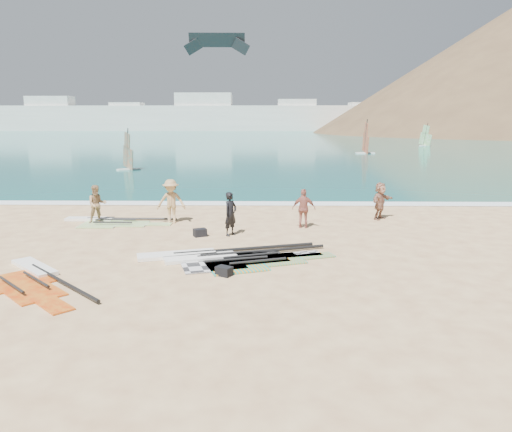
{
  "coord_description": "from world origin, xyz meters",
  "views": [
    {
      "loc": [
        -0.3,
        -14.71,
        4.76
      ],
      "look_at": [
        -0.63,
        4.0,
        1.0
      ],
      "focal_mm": 35.0,
      "sensor_mm": 36.0,
      "label": 1
    }
  ],
  "objects_px": {
    "person_wetsuit": "(231,214)",
    "beachgoer_left": "(97,204)",
    "gear_bag_far": "(224,271)",
    "rig_grey": "(216,257)",
    "beachgoer_mid": "(171,201)",
    "beachgoer_right": "(380,201)",
    "gear_bag_near": "(200,233)",
    "rig_orange": "(237,259)",
    "rig_red": "(33,279)",
    "rig_green": "(108,222)",
    "beachgoer_back": "(304,209)"
  },
  "relations": [
    {
      "from": "gear_bag_near",
      "to": "beachgoer_mid",
      "type": "relative_size",
      "value": 0.25
    },
    {
      "from": "rig_orange",
      "to": "beachgoer_back",
      "type": "relative_size",
      "value": 3.45
    },
    {
      "from": "beachgoer_mid",
      "to": "rig_red",
      "type": "bearing_deg",
      "value": -110.52
    },
    {
      "from": "rig_grey",
      "to": "beachgoer_mid",
      "type": "relative_size",
      "value": 3.25
    },
    {
      "from": "rig_grey",
      "to": "beachgoer_right",
      "type": "relative_size",
      "value": 3.68
    },
    {
      "from": "rig_red",
      "to": "beachgoer_mid",
      "type": "relative_size",
      "value": 2.4
    },
    {
      "from": "rig_red",
      "to": "person_wetsuit",
      "type": "distance_m",
      "value": 7.98
    },
    {
      "from": "gear_bag_near",
      "to": "rig_orange",
      "type": "bearing_deg",
      "value": -63.58
    },
    {
      "from": "rig_green",
      "to": "gear_bag_far",
      "type": "xyz_separation_m",
      "value": [
        5.89,
        -7.58,
        0.09
      ]
    },
    {
      "from": "rig_orange",
      "to": "beachgoer_mid",
      "type": "relative_size",
      "value": 2.95
    },
    {
      "from": "rig_grey",
      "to": "beachgoer_left",
      "type": "bearing_deg",
      "value": 119.9
    },
    {
      "from": "rig_red",
      "to": "beachgoer_mid",
      "type": "xyz_separation_m",
      "value": [
        2.63,
        8.11,
        0.94
      ]
    },
    {
      "from": "gear_bag_near",
      "to": "beachgoer_mid",
      "type": "distance_m",
      "value": 3.13
    },
    {
      "from": "rig_red",
      "to": "beachgoer_right",
      "type": "bearing_deg",
      "value": 81.26
    },
    {
      "from": "gear_bag_near",
      "to": "beachgoer_right",
      "type": "height_order",
      "value": "beachgoer_right"
    },
    {
      "from": "rig_green",
      "to": "beachgoer_left",
      "type": "height_order",
      "value": "beachgoer_left"
    },
    {
      "from": "rig_red",
      "to": "beachgoer_right",
      "type": "xyz_separation_m",
      "value": [
        12.23,
        9.09,
        0.83
      ]
    },
    {
      "from": "rig_red",
      "to": "gear_bag_far",
      "type": "relative_size",
      "value": 10.08
    },
    {
      "from": "rig_grey",
      "to": "rig_green",
      "type": "height_order",
      "value": "rig_grey"
    },
    {
      "from": "rig_orange",
      "to": "rig_red",
      "type": "relative_size",
      "value": 1.23
    },
    {
      "from": "beachgoer_left",
      "to": "beachgoer_right",
      "type": "relative_size",
      "value": 0.99
    },
    {
      "from": "beachgoer_right",
      "to": "beachgoer_left",
      "type": "bearing_deg",
      "value": 135.92
    },
    {
      "from": "beachgoer_left",
      "to": "beachgoer_back",
      "type": "relative_size",
      "value": 1.02
    },
    {
      "from": "rig_orange",
      "to": "beachgoer_right",
      "type": "distance_m",
      "value": 9.41
    },
    {
      "from": "rig_grey",
      "to": "rig_red",
      "type": "height_order",
      "value": "rig_grey"
    },
    {
      "from": "rig_green",
      "to": "person_wetsuit",
      "type": "relative_size",
      "value": 2.91
    },
    {
      "from": "beachgoer_mid",
      "to": "beachgoer_right",
      "type": "xyz_separation_m",
      "value": [
        9.6,
        0.98,
        -0.12
      ]
    },
    {
      "from": "rig_red",
      "to": "rig_orange",
      "type": "bearing_deg",
      "value": 64.65
    },
    {
      "from": "rig_orange",
      "to": "beachgoer_right",
      "type": "height_order",
      "value": "beachgoer_right"
    },
    {
      "from": "rig_orange",
      "to": "gear_bag_far",
      "type": "bearing_deg",
      "value": -120.61
    },
    {
      "from": "rig_green",
      "to": "person_wetsuit",
      "type": "xyz_separation_m",
      "value": [
        5.74,
        -2.38,
        0.84
      ]
    },
    {
      "from": "beachgoer_left",
      "to": "rig_red",
      "type": "bearing_deg",
      "value": -111.23
    },
    {
      "from": "rig_green",
      "to": "rig_red",
      "type": "bearing_deg",
      "value": -86.94
    },
    {
      "from": "gear_bag_far",
      "to": "rig_grey",
      "type": "bearing_deg",
      "value": 102.47
    },
    {
      "from": "rig_green",
      "to": "gear_bag_far",
      "type": "distance_m",
      "value": 9.6
    },
    {
      "from": "person_wetsuit",
      "to": "beachgoer_mid",
      "type": "height_order",
      "value": "beachgoer_mid"
    },
    {
      "from": "beachgoer_right",
      "to": "rig_green",
      "type": "bearing_deg",
      "value": 135.49
    },
    {
      "from": "person_wetsuit",
      "to": "beachgoer_left",
      "type": "relative_size",
      "value": 1.02
    },
    {
      "from": "rig_green",
      "to": "gear_bag_far",
      "type": "relative_size",
      "value": 10.91
    },
    {
      "from": "gear_bag_near",
      "to": "rig_green",
      "type": "bearing_deg",
      "value": 150.39
    },
    {
      "from": "person_wetsuit",
      "to": "rig_red",
      "type": "bearing_deg",
      "value": 172.97
    },
    {
      "from": "beachgoer_back",
      "to": "rig_red",
      "type": "bearing_deg",
      "value": 45.21
    },
    {
      "from": "rig_green",
      "to": "person_wetsuit",
      "type": "bearing_deg",
      "value": -21.35
    },
    {
      "from": "rig_green",
      "to": "beachgoer_back",
      "type": "distance_m",
      "value": 8.89
    },
    {
      "from": "rig_red",
      "to": "person_wetsuit",
      "type": "bearing_deg",
      "value": 91.04
    },
    {
      "from": "beachgoer_back",
      "to": "beachgoer_right",
      "type": "bearing_deg",
      "value": -147.87
    },
    {
      "from": "person_wetsuit",
      "to": "rig_green",
      "type": "bearing_deg",
      "value": 104.1
    },
    {
      "from": "rig_green",
      "to": "beachgoer_back",
      "type": "bearing_deg",
      "value": -4.87
    },
    {
      "from": "beachgoer_left",
      "to": "beachgoer_right",
      "type": "distance_m",
      "value": 12.97
    },
    {
      "from": "rig_grey",
      "to": "rig_red",
      "type": "relative_size",
      "value": 1.35
    }
  ]
}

